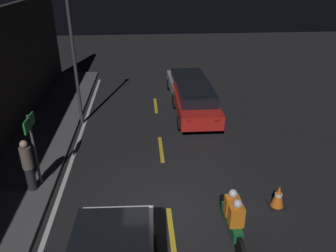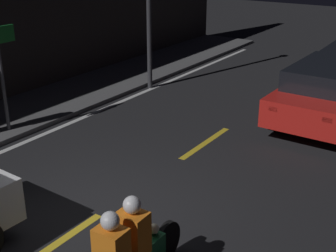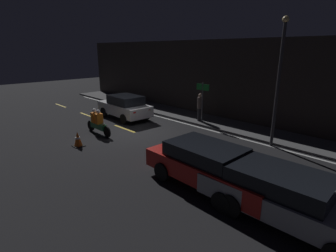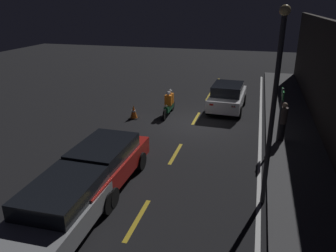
{
  "view_description": "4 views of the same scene",
  "coord_description": "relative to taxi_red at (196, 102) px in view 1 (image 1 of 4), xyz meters",
  "views": [
    {
      "loc": [
        -7.58,
        0.63,
        6.38
      ],
      "look_at": [
        3.09,
        -0.24,
        1.19
      ],
      "focal_mm": 35.0,
      "sensor_mm": 36.0,
      "label": 1
    },
    {
      "loc": [
        -4.77,
        -4.54,
        4.15
      ],
      "look_at": [
        2.13,
        0.08,
        0.83
      ],
      "focal_mm": 50.0,
      "sensor_mm": 36.0,
      "label": 2
    },
    {
      "loc": [
        11.18,
        -8.23,
        4.42
      ],
      "look_at": [
        2.12,
        0.5,
        0.72
      ],
      "focal_mm": 28.0,
      "sensor_mm": 36.0,
      "label": 3
    },
    {
      "loc": [
        15.27,
        2.88,
        5.82
      ],
      "look_at": [
        3.71,
        -0.27,
        1.26
      ],
      "focal_mm": 35.0,
      "sensor_mm": 36.0,
      "label": 4
    }
  ],
  "objects": [
    {
      "name": "ground_plane",
      "position": [
        -6.44,
        1.79,
        -0.77
      ],
      "size": [
        56.0,
        56.0,
        0.0
      ],
      "primitive_type": "plane",
      "color": "black"
    },
    {
      "name": "raised_curb",
      "position": [
        -6.44,
        6.55,
        -0.72
      ],
      "size": [
        28.0,
        2.36,
        0.11
      ],
      "color": "#4C4C4F",
      "rests_on": "ground"
    },
    {
      "name": "lane_dash_c",
      "position": [
        -7.44,
        1.79,
        -0.77
      ],
      "size": [
        2.0,
        0.14,
        0.01
      ],
      "color": "gold",
      "rests_on": "ground"
    },
    {
      "name": "lane_dash_d",
      "position": [
        -2.94,
        1.79,
        -0.77
      ],
      "size": [
        2.0,
        0.14,
        0.01
      ],
      "color": "gold",
      "rests_on": "ground"
    },
    {
      "name": "lane_dash_e",
      "position": [
        1.56,
        1.79,
        -0.77
      ],
      "size": [
        2.0,
        0.14,
        0.01
      ],
      "color": "gold",
      "rests_on": "ground"
    },
    {
      "name": "lane_solid_kerb",
      "position": [
        -6.44,
        5.12,
        -0.77
      ],
      "size": [
        25.2,
        0.14,
        0.01
      ],
      "color": "silver",
      "rests_on": "ground"
    },
    {
      "name": "taxi_red",
      "position": [
        0.0,
        0.0,
        0.0
      ],
      "size": [
        4.54,
        1.96,
        1.43
      ],
      "rotation": [
        0.0,
        0.0,
        -0.01
      ],
      "color": "red",
      "rests_on": "ground"
    },
    {
      "name": "hatchback_silver",
      "position": [
        2.5,
        0.0,
        -0.04
      ],
      "size": [
        4.61,
        2.02,
        1.37
      ],
      "rotation": [
        0.0,
        0.0,
        0.02
      ],
      "color": "#9EA0A5",
      "rests_on": "ground"
    },
    {
      "name": "motorcycle",
      "position": [
        -7.66,
        0.24,
        -0.13
      ],
      "size": [
        2.26,
        0.37,
        1.36
      ],
      "rotation": [
        0.0,
        0.0,
        0.01
      ],
      "color": "black",
      "rests_on": "ground"
    },
    {
      "name": "traffic_cone_near",
      "position": [
        -6.6,
        -1.42,
        -0.42
      ],
      "size": [
        0.5,
        0.5,
        0.72
      ],
      "color": "black",
      "rests_on": "ground"
    },
    {
      "name": "pedestrian",
      "position": [
        -5.29,
        5.98,
        0.22
      ],
      "size": [
        0.34,
        0.34,
        1.72
      ],
      "color": "black",
      "rests_on": "raised_curb"
    },
    {
      "name": "shop_sign",
      "position": [
        -4.99,
        5.81,
        1.03
      ],
      "size": [
        0.9,
        0.08,
        2.4
      ],
      "color": "#4C4C51",
      "rests_on": "raised_curb"
    },
    {
      "name": "street_lamp",
      "position": [
        -0.28,
        5.22,
        2.46
      ],
      "size": [
        0.28,
        0.28,
        5.76
      ],
      "color": "#333338",
      "rests_on": "ground"
    }
  ]
}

